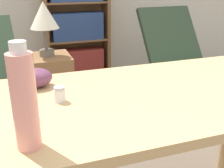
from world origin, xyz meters
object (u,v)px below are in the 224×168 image
Objects in this scene: drink_bottle at (24,101)px; side_table at (50,93)px; lounge_chair_far at (177,69)px; bookshelf at (77,25)px; table_lamp at (44,18)px; salt_shaker at (60,94)px; grape_bunch at (34,78)px.

drink_bottle reaches higher than side_table.
drink_bottle is 0.33× the size of lounge_chair_far.
side_table is (-1.33, -0.28, 0.02)m from lounge_chair_far.
side_table is (-0.50, -1.21, -0.34)m from bookshelf.
bookshelf is at bearing 67.59° from table_lamp.
drink_bottle reaches higher than salt_shaker.
salt_shaker is 0.07× the size of lounge_chair_far.
table_lamp is (-0.50, -1.21, 0.26)m from bookshelf.
bookshelf is at bearing 74.91° from drink_bottle.
bookshelf is (0.71, 2.62, -0.24)m from drink_bottle.
salt_shaker is at bearing -137.35° from lounge_chair_far.
side_table is (0.21, 1.41, -0.58)m from drink_bottle.
side_table is at bearing 80.75° from grape_bunch.
salt_shaker is 2.42m from bookshelf.
bookshelf is at bearing 129.13° from lounge_chair_far.
side_table is at bearing -75.96° from table_lamp.
table_lamp reaches higher than salt_shaker.
lounge_chair_far is (1.41, 1.42, -0.49)m from salt_shaker.
grape_bunch is at bearing 83.40° from drink_bottle.
bookshelf is (-0.83, 0.93, 0.36)m from lounge_chair_far.
lounge_chair_far is 2.20× the size of table_lamp.
table_lamp is (0.16, 0.96, 0.12)m from grape_bunch.
lounge_chair_far is 1.36m from side_table.
drink_bottle is 1.54m from side_table.
side_table is at bearing -112.41° from bookshelf.
grape_bunch is 2.47× the size of salt_shaker.
side_table is (0.16, 0.96, -0.48)m from grape_bunch.
salt_shaker reaches higher than side_table.
lounge_chair_far reaches higher than grape_bunch.
salt_shaker is (0.07, -0.18, -0.01)m from grape_bunch.
table_lamp is (-1.33, -0.28, 0.61)m from lounge_chair_far.
grape_bunch is at bearing -142.70° from lounge_chair_far.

